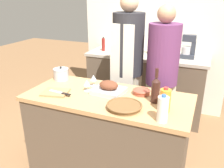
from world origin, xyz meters
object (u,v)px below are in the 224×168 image
at_px(condiment_bottle_short, 103,44).
at_px(condiment_bottle_extra, 150,47).
at_px(person_cook_aproned, 128,63).
at_px(knife_chef, 61,93).
at_px(roasting_pan, 109,88).
at_px(stock_pot, 61,74).
at_px(milk_jug, 163,109).
at_px(wine_bottle_green, 156,89).
at_px(stand_mixer, 188,49).
at_px(mixing_bowl, 142,92).
at_px(condiment_bottle_tall, 117,44).
at_px(wicker_basket, 124,106).
at_px(wine_glass_left, 93,78).
at_px(person_cook_guest, 162,73).
at_px(wine_glass_right, 87,83).
at_px(juice_jug, 165,100).
at_px(cutting_board, 55,92).

relative_size(condiment_bottle_short, condiment_bottle_extra, 1.01).
distance_m(condiment_bottle_short, person_cook_aproned, 0.90).
distance_m(knife_chef, person_cook_aproned, 0.95).
distance_m(roasting_pan, stock_pot, 0.65).
relative_size(stock_pot, milk_jug, 0.76).
height_order(wine_bottle_green, stand_mixer, stand_mixer).
bearing_deg(mixing_bowl, stand_mixer, 77.52).
distance_m(wine_bottle_green, person_cook_aproned, 0.85).
bearing_deg(wine_bottle_green, roasting_pan, 176.17).
distance_m(mixing_bowl, condiment_bottle_tall, 1.62).
bearing_deg(mixing_bowl, milk_jug, -56.94).
height_order(wicker_basket, wine_glass_left, wine_glass_left).
relative_size(condiment_bottle_tall, person_cook_guest, 0.10).
distance_m(roasting_pan, wine_glass_left, 0.25).
bearing_deg(wine_glass_right, stand_mixer, 60.06).
height_order(roasting_pan, stand_mixer, stand_mixer).
bearing_deg(person_cook_aproned, juice_jug, -48.90).
distance_m(knife_chef, condiment_bottle_extra, 1.68).
xyz_separation_m(juice_jug, wine_glass_left, (-0.78, 0.28, -0.01)).
bearing_deg(cutting_board, knife_chef, -8.75).
bearing_deg(mixing_bowl, juice_jug, -44.92).
height_order(condiment_bottle_tall, person_cook_aproned, person_cook_aproned).
distance_m(wicker_basket, wine_bottle_green, 0.32).
relative_size(roasting_pan, stand_mixer, 0.98).
height_order(person_cook_aproned, person_cook_guest, person_cook_aproned).
xyz_separation_m(roasting_pan, wine_glass_left, (-0.22, 0.11, 0.03)).
relative_size(juice_jug, knife_chef, 0.87).
bearing_deg(condiment_bottle_extra, stand_mixer, -6.06).
bearing_deg(stock_pot, condiment_bottle_extra, 61.97).
distance_m(wine_glass_right, condiment_bottle_tall, 1.56).
bearing_deg(person_cook_aproned, roasting_pan, -81.61).
relative_size(wicker_basket, milk_jug, 1.38).
height_order(wine_glass_left, person_cook_guest, person_cook_guest).
bearing_deg(wine_bottle_green, person_cook_aproned, 125.71).
xyz_separation_m(milk_jug, person_cook_guest, (-0.20, 0.97, -0.05)).
bearing_deg(cutting_board, mixing_bowl, 21.38).
distance_m(wine_glass_left, wine_glass_right, 0.14).
relative_size(stand_mixer, condiment_bottle_extra, 1.53).
bearing_deg(cutting_board, person_cook_guest, 44.46).
bearing_deg(condiment_bottle_extra, juice_jug, -71.40).
distance_m(wine_bottle_green, knife_chef, 0.88).
bearing_deg(stock_pot, person_cook_aproned, 40.76).
distance_m(roasting_pan, milk_jug, 0.67).
distance_m(cutting_board, mixing_bowl, 0.82).
xyz_separation_m(cutting_board, condiment_bottle_short, (-0.19, 1.51, 0.16)).
bearing_deg(wine_glass_right, person_cook_aproned, 75.44).
height_order(mixing_bowl, condiment_bottle_tall, condiment_bottle_tall).
distance_m(condiment_bottle_extra, person_cook_aproned, 0.75).
bearing_deg(wicker_basket, person_cook_guest, 81.54).
relative_size(stock_pot, wine_bottle_green, 0.53).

